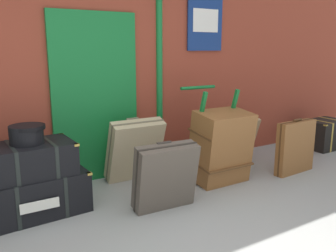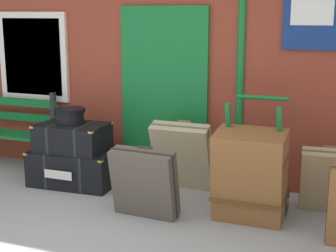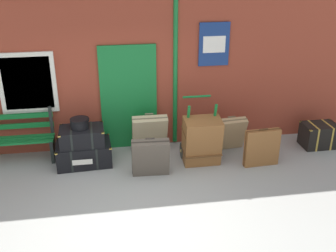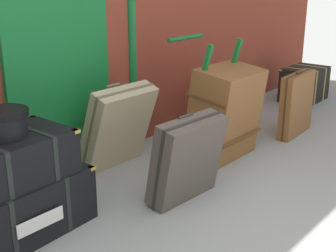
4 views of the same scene
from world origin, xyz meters
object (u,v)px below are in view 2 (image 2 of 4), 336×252
platform_bench (1,132)px  suitcase_umber (144,183)px  porters_trolley (253,188)px  steamer_trunk_base (75,167)px  suitcase_cream (329,180)px  large_brown_trunk (250,175)px  steamer_trunk_middle (73,137)px  round_hatbox (70,115)px  suitcase_oxblood (183,156)px

platform_bench → suitcase_umber: 2.72m
platform_bench → porters_trolley: bearing=-7.7°
steamer_trunk_base → suitcase_cream: (2.90, 0.14, 0.14)m
porters_trolley → large_brown_trunk: size_ratio=1.27×
platform_bench → steamer_trunk_middle: bearing=-14.8°
round_hatbox → large_brown_trunk: bearing=-7.9°
platform_bench → steamer_trunk_base: bearing=-13.7°
suitcase_cream → round_hatbox: bearing=-176.9°
large_brown_trunk → suitcase_oxblood: 1.09m
steamer_trunk_middle → large_brown_trunk: 2.21m
steamer_trunk_middle → suitcase_oxblood: suitcase_oxblood is taller
large_brown_trunk → suitcase_umber: size_ratio=1.27×
steamer_trunk_base → suitcase_umber: bearing=-28.1°
steamer_trunk_base → steamer_trunk_middle: (-0.01, -0.03, 0.37)m
platform_bench → large_brown_trunk: 3.60m
steamer_trunk_base → round_hatbox: size_ratio=3.03×
steamer_trunk_base → suitcase_cream: bearing=2.7°
porters_trolley → steamer_trunk_middle: bearing=176.8°
suitcase_cream → suitcase_umber: bearing=-155.7°
steamer_trunk_base → steamer_trunk_middle: size_ratio=1.26×
large_brown_trunk → suitcase_oxblood: (-0.91, 0.60, -0.06)m
suitcase_umber → porters_trolley: bearing=26.0°
large_brown_trunk → steamer_trunk_base: bearing=171.5°
steamer_trunk_base → round_hatbox: 0.64m
steamer_trunk_middle → porters_trolley: 2.22m
porters_trolley → suitcase_umber: porters_trolley is taller
porters_trolley → large_brown_trunk: 0.26m
large_brown_trunk → suitcase_umber: 1.05m
suitcase_umber → round_hatbox: bearing=153.3°
platform_bench → porters_trolley: size_ratio=1.36×
platform_bench → suitcase_oxblood: 2.63m
suitcase_cream → suitcase_oxblood: 1.63m
round_hatbox → suitcase_umber: bearing=-26.7°
platform_bench → suitcase_cream: 4.25m
steamer_trunk_middle → suitcase_oxblood: bearing=12.9°
round_hatbox → large_brown_trunk: size_ratio=0.37×
steamer_trunk_base → suitcase_umber: (1.19, -0.63, 0.15)m
steamer_trunk_base → suitcase_cream: suitcase_cream is taller
round_hatbox → suitcase_umber: size_ratio=0.47×
steamer_trunk_base → steamer_trunk_middle: bearing=-101.9°
round_hatbox → porters_trolley: bearing=-3.3°
steamer_trunk_base → large_brown_trunk: (2.18, -0.33, 0.25)m
round_hatbox → porters_trolley: 2.29m
suitcase_cream → suitcase_oxblood: size_ratio=0.87×
steamer_trunk_middle → round_hatbox: size_ratio=2.39×
steamer_trunk_base → round_hatbox: (-0.03, -0.02, 0.64)m
suitcase_cream → steamer_trunk_base: bearing=-177.3°
round_hatbox → suitcase_cream: size_ratio=0.49×
porters_trolley → suitcase_cream: (0.71, 0.29, 0.08)m
suitcase_cream → suitcase_umber: (-1.71, -0.77, 0.01)m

